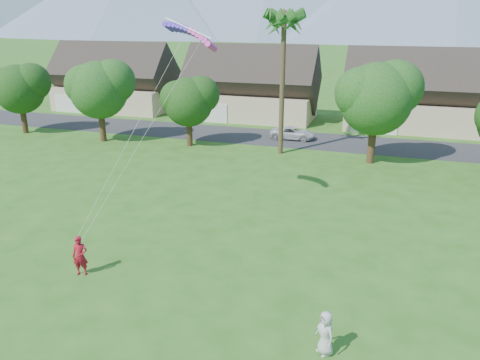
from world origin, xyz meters
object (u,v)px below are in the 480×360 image
at_px(watcher, 325,333).
at_px(parafoil_kite, 192,32).
at_px(kite_flyer, 80,256).
at_px(parked_car, 293,133).

relative_size(watcher, parafoil_kite, 0.53).
distance_m(watcher, parafoil_kite, 17.44).
bearing_deg(kite_flyer, parafoil_kite, 55.75).
relative_size(watcher, parked_car, 0.39).
bearing_deg(parked_car, kite_flyer, 171.03).
height_order(watcher, parafoil_kite, parafoil_kite).
bearing_deg(parked_car, watcher, -166.71).
xyz_separation_m(watcher, parafoil_kite, (-9.47, 10.53, 10.19)).
height_order(watcher, parked_car, watcher).
xyz_separation_m(parked_car, parafoil_kite, (-1.84, -20.82, 10.45)).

